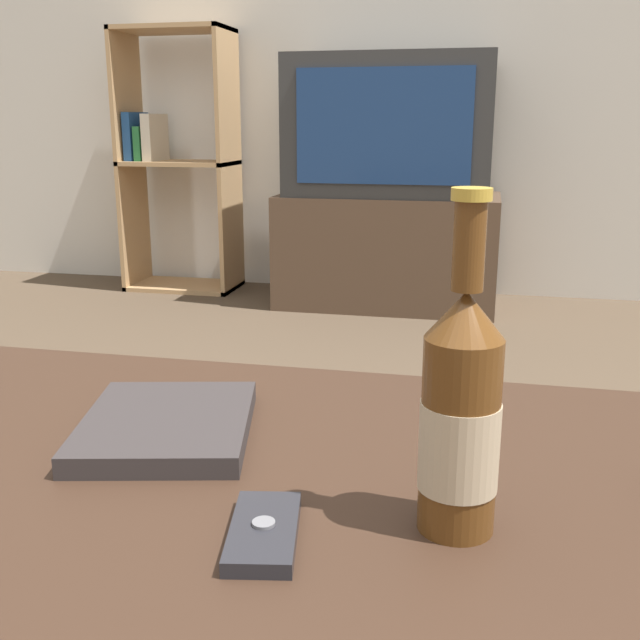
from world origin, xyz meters
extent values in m
cube|color=beige|center=(0.00, 3.02, 1.30)|extent=(8.00, 0.05, 2.60)
cube|color=#332116|center=(0.00, 0.00, 0.43)|extent=(1.16, 0.88, 0.04)
cube|color=#4C3828|center=(-0.16, 2.70, 0.24)|extent=(0.94, 0.50, 0.49)
cube|color=#2D2D2D|center=(-0.16, 2.70, 0.77)|extent=(0.85, 0.48, 0.57)
cube|color=navy|center=(-0.16, 2.45, 0.77)|extent=(0.70, 0.01, 0.45)
cube|color=tan|center=(-1.42, 2.81, 0.60)|extent=(0.02, 0.30, 1.21)
cube|color=tan|center=(-0.92, 2.81, 0.60)|extent=(0.02, 0.30, 1.21)
cube|color=tan|center=(-1.17, 2.81, 0.01)|extent=(0.52, 0.30, 0.02)
cube|color=tan|center=(-1.17, 2.81, 0.60)|extent=(0.52, 0.30, 0.02)
cube|color=tan|center=(-1.17, 2.81, 1.20)|extent=(0.52, 0.30, 0.02)
cube|color=navy|center=(-1.38, 2.81, 0.72)|extent=(0.04, 0.21, 0.22)
cube|color=#236B38|center=(-1.34, 2.81, 0.69)|extent=(0.03, 0.21, 0.16)
cube|color=beige|center=(-1.29, 2.81, 0.72)|extent=(0.05, 0.21, 0.21)
cylinder|color=#563314|center=(0.25, 0.04, 0.53)|extent=(0.07, 0.07, 0.17)
cylinder|color=tan|center=(0.25, 0.04, 0.52)|extent=(0.07, 0.07, 0.08)
cone|color=#563314|center=(0.25, 0.04, 0.64)|extent=(0.07, 0.07, 0.04)
cylinder|color=#563314|center=(0.25, 0.04, 0.70)|extent=(0.03, 0.03, 0.07)
cylinder|color=#B79333|center=(0.25, 0.04, 0.74)|extent=(0.03, 0.03, 0.01)
cube|color=#232328|center=(0.09, -0.01, 0.45)|extent=(0.08, 0.13, 0.01)
cylinder|color=slate|center=(0.09, -0.01, 0.46)|extent=(0.02, 0.02, 0.00)
cube|color=#2D2828|center=(-0.08, 0.17, 0.46)|extent=(0.23, 0.26, 0.02)
camera|label=1|loc=(0.26, -0.56, 0.79)|focal=42.00mm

